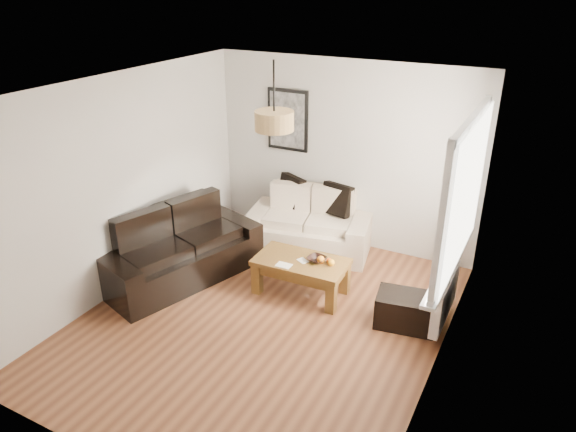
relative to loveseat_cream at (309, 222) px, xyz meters
The scene contains 21 objects.
floor 1.85m from the loveseat_cream, 80.93° to the right, with size 4.50×4.50×0.00m, color brown.
ceiling 2.83m from the loveseat_cream, 80.93° to the right, with size 3.80×4.50×0.00m, color white, non-canonical shape.
wall_back 1.04m from the loveseat_cream, 58.85° to the left, with size 3.80×0.04×2.60m, color silver, non-canonical shape.
wall_front 4.13m from the loveseat_cream, 85.97° to the right, with size 3.80×0.04×2.60m, color silver, non-canonical shape.
wall_left 2.56m from the loveseat_cream, 132.23° to the right, with size 0.04×4.50×2.60m, color silver, non-canonical shape.
wall_right 2.95m from the loveseat_cream, 39.18° to the right, with size 0.04×4.50×2.60m, color silver, non-canonical shape.
window_bay 2.64m from the loveseat_cream, 24.56° to the right, with size 0.14×1.90×1.60m, color white, non-canonical shape.
radiator 2.32m from the loveseat_cream, 24.97° to the right, with size 0.10×0.90×0.52m, color white.
poster 1.47m from the loveseat_cream, 142.13° to the left, with size 0.62×0.04×0.87m, color black, non-canonical shape.
pendant_shade 2.36m from the loveseat_cream, 79.13° to the right, with size 0.40×0.40×0.20m, color tan.
loveseat_cream is the anchor object (origin of this frame).
sofa_leather 1.84m from the loveseat_cream, 128.44° to the right, with size 2.02×0.98×0.87m, color black, non-canonical shape.
coffee_table 1.17m from the loveseat_cream, 69.19° to the right, with size 1.11×0.60×0.45m, color brown, non-canonical shape.
ottoman 2.08m from the loveseat_cream, 33.10° to the right, with size 0.65×0.42×0.37m, color black.
cushion_left 0.55m from the loveseat_cream, 152.29° to the left, with size 0.43×0.13×0.43m, color black.
cushion_right 0.50m from the loveseat_cream, 32.82° to the left, with size 0.43×0.13×0.43m, color black.
fruit_bowl 1.18m from the loveseat_cream, 59.99° to the right, with size 0.22×0.22×0.05m, color black.
orange_a 1.24m from the loveseat_cream, 53.53° to the right, with size 0.06×0.06×0.06m, color #E54B13.
orange_b 1.30m from the loveseat_cream, 52.98° to the right, with size 0.09×0.09×0.09m, color orange.
orange_c 1.21m from the loveseat_cream, 57.96° to the right, with size 0.09×0.09×0.09m, color orange.
papers 1.32m from the loveseat_cream, 77.53° to the right, with size 0.18×0.13×0.01m, color white.
Camera 1 is at (2.57, -4.31, 3.59)m, focal length 33.19 mm.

